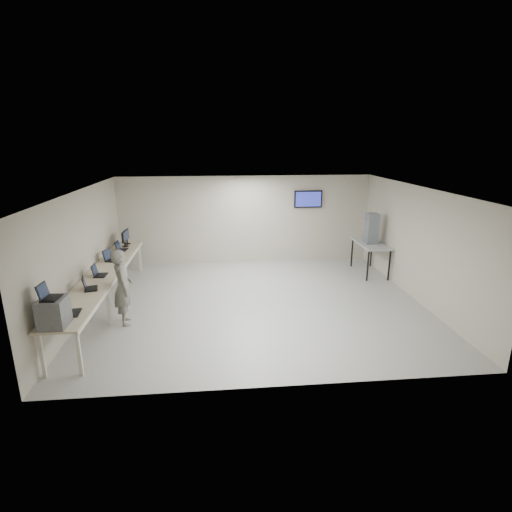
{
  "coord_description": "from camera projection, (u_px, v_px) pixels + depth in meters",
  "views": [
    {
      "loc": [
        -0.92,
        -9.1,
        3.89
      ],
      "look_at": [
        0.0,
        0.2,
        1.15
      ],
      "focal_mm": 28.0,
      "sensor_mm": 36.0,
      "label": 1
    }
  ],
  "objects": [
    {
      "name": "laptop_on_box",
      "position": [
        48.0,
        295.0,
        6.48
      ],
      "size": [
        0.3,
        0.36,
        0.26
      ],
      "rotation": [
        0.0,
        0.0,
        -0.08
      ],
      "color": "black",
      "rests_on": "equipment_box"
    },
    {
      "name": "storage_bins",
      "position": [
        372.0,
        228.0,
        11.69
      ],
      "size": [
        0.34,
        0.37,
        0.89
      ],
      "color": "slate",
      "rests_on": "side_table"
    },
    {
      "name": "equipment_box",
      "position": [
        54.0,
        312.0,
        6.58
      ],
      "size": [
        0.41,
        0.47,
        0.49
      ],
      "primitive_type": "cube",
      "rotation": [
        0.0,
        0.0,
        -0.01
      ],
      "color": "slate",
      "rests_on": "workbench"
    },
    {
      "name": "workbench",
      "position": [
        104.0,
        276.0,
        9.3
      ],
      "size": [
        0.76,
        6.0,
        0.9
      ],
      "color": "#B9AB8E",
      "rests_on": "ground"
    },
    {
      "name": "room",
      "position": [
        258.0,
        247.0,
        9.53
      ],
      "size": [
        8.01,
        7.01,
        2.81
      ],
      "color": "#ABABAB",
      "rests_on": "ground"
    },
    {
      "name": "laptop_0",
      "position": [
        68.0,
        310.0,
        7.08
      ],
      "size": [
        0.35,
        0.4,
        0.29
      ],
      "rotation": [
        0.0,
        0.0,
        0.11
      ],
      "color": "black",
      "rests_on": "workbench"
    },
    {
      "name": "laptop_2",
      "position": [
        98.0,
        273.0,
        9.06
      ],
      "size": [
        0.28,
        0.35,
        0.27
      ],
      "rotation": [
        0.0,
        0.0,
        0.0
      ],
      "color": "black",
      "rests_on": "workbench"
    },
    {
      "name": "side_table",
      "position": [
        371.0,
        245.0,
        11.83
      ],
      "size": [
        0.73,
        1.56,
        0.94
      ],
      "color": "#9D9D9D",
      "rests_on": "ground"
    },
    {
      "name": "monitor_near",
      "position": [
        124.0,
        237.0,
        11.49
      ],
      "size": [
        0.2,
        0.46,
        0.45
      ],
      "color": "black",
      "rests_on": "workbench"
    },
    {
      "name": "laptop_3",
      "position": [
        111.0,
        258.0,
        10.21
      ],
      "size": [
        0.41,
        0.44,
        0.3
      ],
      "rotation": [
        0.0,
        0.0,
        -0.28
      ],
      "color": "black",
      "rests_on": "workbench"
    },
    {
      "name": "laptop_4",
      "position": [
        120.0,
        248.0,
        11.16
      ],
      "size": [
        0.31,
        0.36,
        0.26
      ],
      "rotation": [
        0.0,
        0.0,
        -0.09
      ],
      "color": "black",
      "rests_on": "workbench"
    },
    {
      "name": "monitor_far",
      "position": [
        127.0,
        235.0,
        11.78
      ],
      "size": [
        0.19,
        0.44,
        0.43
      ],
      "color": "black",
      "rests_on": "workbench"
    },
    {
      "name": "laptop_1",
      "position": [
        88.0,
        286.0,
        8.25
      ],
      "size": [
        0.37,
        0.4,
        0.27
      ],
      "rotation": [
        0.0,
        0.0,
        0.26
      ],
      "color": "black",
      "rests_on": "workbench"
    },
    {
      "name": "soldier",
      "position": [
        123.0,
        287.0,
        8.56
      ],
      "size": [
        0.56,
        0.7,
        1.68
      ],
      "primitive_type": "imported",
      "rotation": [
        0.0,
        0.0,
        1.86
      ],
      "color": "slate",
      "rests_on": "ground"
    }
  ]
}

